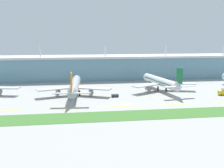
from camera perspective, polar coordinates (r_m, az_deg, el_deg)
name	(u,v)px	position (r m, az deg, el deg)	size (l,w,h in m)	color
ground_plane	(125,104)	(162.02, 2.69, -4.10)	(600.00, 600.00, 0.00)	#9E9E99
terminal_building	(104,67)	(256.27, -1.55, 3.47)	(288.00, 34.00, 30.13)	#6693A8
airliner_near_middle	(75,86)	(185.55, -7.63, -0.37)	(48.68, 66.44, 18.90)	#ADB2BC
airliner_far_middle	(161,82)	(203.06, 10.00, 0.44)	(48.28, 58.64, 18.90)	silver
taxiway_stripe_mid_west	(60,109)	(154.20, -10.60, -4.97)	(28.00, 0.70, 0.04)	yellow
taxiway_stripe_centre	(122,106)	(156.52, 1.97, -4.59)	(28.00, 0.70, 0.04)	yellow
taxiway_stripe_mid_east	(180,104)	(165.92, 13.63, -4.03)	(28.00, 0.70, 0.04)	yellow
grass_verge	(134,115)	(140.05, 4.53, -6.33)	(300.00, 18.00, 0.10)	#3D702D
fuel_truck	(224,92)	(200.17, 21.75, -1.46)	(7.45, 3.42, 4.95)	gold
pushback_tug	(115,95)	(180.05, 0.61, -2.33)	(4.54, 2.75, 1.85)	#333842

